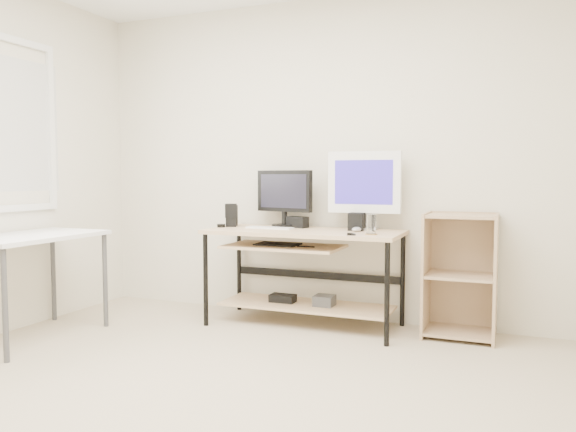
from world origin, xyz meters
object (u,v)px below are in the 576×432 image
(shelf_unit, at_px, (460,274))
(white_imac, at_px, (364,185))
(audio_controller, at_px, (232,215))
(side_table, at_px, (31,246))
(black_monitor, at_px, (284,195))
(desk, at_px, (301,257))

(shelf_unit, relative_size, white_imac, 1.49)
(shelf_unit, distance_m, audio_controller, 1.89)
(side_table, relative_size, black_monitor, 1.98)
(side_table, bearing_deg, shelf_unit, 23.33)
(desk, height_order, shelf_unit, shelf_unit)
(desk, xyz_separation_m, side_table, (-1.65, -1.06, 0.13))
(side_table, xyz_separation_m, white_imac, (2.10, 1.25, 0.43))
(desk, xyz_separation_m, shelf_unit, (1.18, 0.16, -0.09))
(shelf_unit, xyz_separation_m, white_imac, (-0.73, 0.03, 0.65))
(side_table, bearing_deg, white_imac, 30.79)
(side_table, xyz_separation_m, shelf_unit, (2.83, 1.22, -0.22))
(audio_controller, bearing_deg, black_monitor, 12.02)
(black_monitor, bearing_deg, desk, -28.49)
(side_table, height_order, shelf_unit, shelf_unit)
(black_monitor, bearing_deg, audio_controller, -160.97)
(side_table, height_order, audio_controller, audio_controller)
(desk, distance_m, audio_controller, 0.74)
(desk, xyz_separation_m, white_imac, (0.45, 0.19, 0.56))
(shelf_unit, bearing_deg, black_monitor, 179.07)
(desk, relative_size, side_table, 1.50)
(black_monitor, xyz_separation_m, audio_controller, (-0.45, -0.06, -0.18))
(desk, height_order, white_imac, white_imac)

